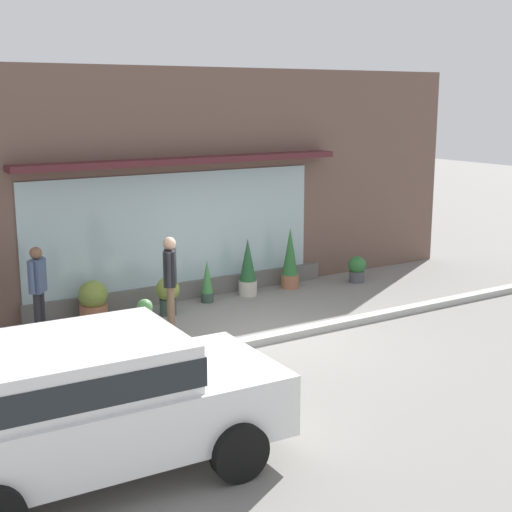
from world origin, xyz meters
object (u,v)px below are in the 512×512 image
(parked_car_white, at_px, (87,399))
(potted_plant_doorstep, at_px, (207,282))
(fire_hydrant, at_px, (145,325))
(pedestrian_with_handbag, at_px, (170,277))
(potted_plant_window_right, at_px, (357,269))
(potted_plant_low_front, at_px, (248,268))
(potted_plant_corner_tall, at_px, (290,259))
(potted_plant_window_left, at_px, (168,294))
(pedestrian_passerby, at_px, (38,284))
(potted_plant_trailing_edge, at_px, (93,301))

(parked_car_white, relative_size, potted_plant_doorstep, 4.79)
(fire_hydrant, bearing_deg, pedestrian_with_handbag, 40.05)
(potted_plant_window_right, relative_size, potted_plant_doorstep, 0.67)
(potted_plant_window_right, relative_size, potted_plant_low_front, 0.49)
(pedestrian_with_handbag, distance_m, potted_plant_corner_tall, 3.78)
(potted_plant_low_front, bearing_deg, potted_plant_window_left, -168.95)
(pedestrian_passerby, height_order, potted_plant_window_left, pedestrian_passerby)
(fire_hydrant, bearing_deg, potted_plant_window_left, 54.28)
(potted_plant_doorstep, bearing_deg, fire_hydrant, -137.96)
(fire_hydrant, xyz_separation_m, pedestrian_passerby, (-1.24, 1.67, 0.49))
(pedestrian_passerby, distance_m, potted_plant_doorstep, 3.51)
(pedestrian_with_handbag, relative_size, potted_plant_doorstep, 1.95)
(fire_hydrant, bearing_deg, potted_plant_corner_tall, 25.54)
(potted_plant_trailing_edge, bearing_deg, fire_hydrant, -85.46)
(parked_car_white, distance_m, potted_plant_window_right, 9.48)
(potted_plant_low_front, bearing_deg, potted_plant_window_right, -7.70)
(potted_plant_low_front, relative_size, potted_plant_trailing_edge, 1.59)
(potted_plant_window_left, bearing_deg, potted_plant_low_front, 11.05)
(parked_car_white, bearing_deg, potted_plant_doorstep, 53.18)
(parked_car_white, relative_size, potted_plant_corner_tall, 3.17)
(potted_plant_window_left, bearing_deg, potted_plant_corner_tall, 7.71)
(potted_plant_doorstep, relative_size, potted_plant_trailing_edge, 1.15)
(potted_plant_doorstep, bearing_deg, potted_plant_window_right, -5.42)
(potted_plant_window_left, relative_size, potted_plant_trailing_edge, 0.96)
(potted_plant_doorstep, bearing_deg, potted_plant_trailing_edge, 179.65)
(fire_hydrant, height_order, potted_plant_trailing_edge, fire_hydrant)
(parked_car_white, bearing_deg, pedestrian_passerby, 81.92)
(pedestrian_with_handbag, distance_m, parked_car_white, 5.01)
(potted_plant_doorstep, xyz_separation_m, potted_plant_trailing_edge, (-2.38, 0.01, -0.04))
(parked_car_white, bearing_deg, fire_hydrant, 59.82)
(parked_car_white, bearing_deg, potted_plant_trailing_edge, 71.92)
(fire_hydrant, relative_size, potted_plant_corner_tall, 0.65)
(pedestrian_with_handbag, relative_size, pedestrian_passerby, 1.09)
(pedestrian_passerby, xyz_separation_m, potted_plant_corner_tall, (5.52, 0.37, -0.28))
(pedestrian_with_handbag, height_order, potted_plant_low_front, pedestrian_with_handbag)
(parked_car_white, bearing_deg, potted_plant_low_front, 47.58)
(parked_car_white, distance_m, potted_plant_corner_tall, 8.44)
(pedestrian_with_handbag, xyz_separation_m, pedestrian_passerby, (-2.01, 1.02, -0.08))
(pedestrian_passerby, distance_m, potted_plant_trailing_edge, 1.26)
(potted_plant_corner_tall, bearing_deg, pedestrian_passerby, -176.16)
(potted_plant_trailing_edge, bearing_deg, parked_car_white, -110.21)
(potted_plant_window_right, bearing_deg, potted_plant_doorstep, 174.58)
(pedestrian_passerby, height_order, potted_plant_low_front, pedestrian_passerby)
(fire_hydrant, distance_m, potted_plant_doorstep, 2.99)
(fire_hydrant, height_order, potted_plant_doorstep, potted_plant_doorstep)
(potted_plant_window_right, bearing_deg, potted_plant_window_left, -179.53)
(potted_plant_corner_tall, bearing_deg, parked_car_white, -139.69)
(potted_plant_corner_tall, xyz_separation_m, potted_plant_low_front, (-1.09, -0.03, -0.06))
(potted_plant_low_front, bearing_deg, potted_plant_trailing_edge, 179.99)
(potted_plant_window_right, distance_m, potted_plant_corner_tall, 1.63)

